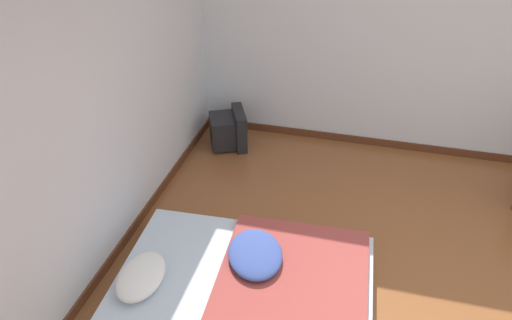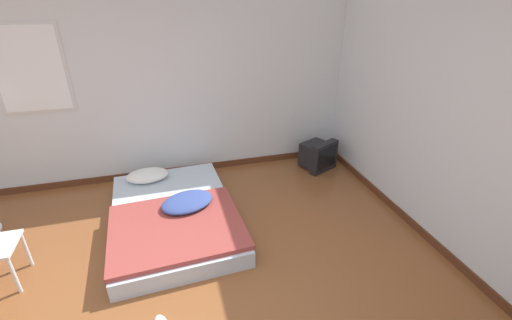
{
  "view_description": "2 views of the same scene",
  "coord_description": "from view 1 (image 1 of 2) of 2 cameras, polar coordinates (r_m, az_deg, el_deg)",
  "views": [
    {
      "loc": [
        -2.59,
        0.68,
        3.03
      ],
      "look_at": [
        1.13,
        1.65,
        0.54
      ],
      "focal_mm": 35.0,
      "sensor_mm": 36.0,
      "label": 1
    },
    {
      "loc": [
        0.08,
        -1.84,
        2.38
      ],
      "look_at": [
        1.08,
        1.71,
        0.53
      ],
      "focal_mm": 24.0,
      "sensor_mm": 36.0,
      "label": 2
    }
  ],
  "objects": [
    {
      "name": "wall_back",
      "position": [
        3.69,
        -20.29,
        2.62
      ],
      "size": [
        7.6,
        0.08,
        2.6
      ],
      "color": "silver",
      "rests_on": "ground_plane"
    },
    {
      "name": "wall_right",
      "position": [
        5.55,
        21.4,
        12.41
      ],
      "size": [
        0.08,
        7.69,
        2.6
      ],
      "color": "silver",
      "rests_on": "ground_plane"
    },
    {
      "name": "mattress_bed",
      "position": [
        3.99,
        -1.03,
        -13.77
      ],
      "size": [
        1.4,
        2.01,
        0.33
      ],
      "color": "silver",
      "rests_on": "ground_plane"
    },
    {
      "name": "crt_tv",
      "position": [
        5.74,
        -3.05,
        3.48
      ],
      "size": [
        0.54,
        0.52,
        0.43
      ],
      "color": "black",
      "rests_on": "ground_plane"
    }
  ]
}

